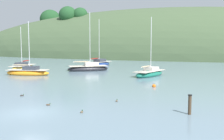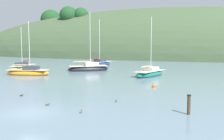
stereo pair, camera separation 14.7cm
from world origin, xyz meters
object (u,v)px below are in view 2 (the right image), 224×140
object	(u,v)px
duck_straggler	(81,112)
duck_lone_left	(22,95)
sailboat_red_portside	(150,73)
mooring_buoy_channel	(154,86)
sailboat_teal_outer	(28,72)
sailboat_white_near	(89,68)
duck_lead	(116,101)
sailboat_cream_ketch	(23,67)
jetty_piling	(189,104)
sailboat_navy_dinghy	(99,64)
duck_lone_right	(48,105)

from	to	relation	value
duck_straggler	duck_lone_left	distance (m)	9.04
sailboat_red_portside	mooring_buoy_channel	size ratio (longest dim) A/B	16.90
sailboat_teal_outer	sailboat_white_near	world-z (taller)	sailboat_white_near
sailboat_red_portside	duck_lead	xyz separation A→B (m)	(0.45, -18.64, -0.36)
sailboat_white_near	sailboat_cream_ketch	size ratio (longest dim) A/B	1.31
sailboat_red_portside	duck_straggler	world-z (taller)	sailboat_red_portside
sailboat_cream_ketch	jetty_piling	bearing A→B (deg)	-37.03
mooring_buoy_channel	sailboat_navy_dinghy	bearing A→B (deg)	123.90
sailboat_navy_dinghy	jetty_piling	world-z (taller)	sailboat_navy_dinghy
sailboat_white_near	duck_lead	xyz separation A→B (m)	(12.30, -22.89, -0.39)
sailboat_white_near	duck_lead	bearing A→B (deg)	-61.74
sailboat_teal_outer	duck_lone_left	distance (m)	17.39
sailboat_white_near	duck_lead	distance (m)	25.99
sailboat_white_near	duck_lone_left	xyz separation A→B (m)	(2.85, -23.39, -0.39)
sailboat_teal_outer	sailboat_white_near	distance (m)	10.95
sailboat_navy_dinghy	sailboat_red_portside	bearing A→B (deg)	-45.11
sailboat_white_near	sailboat_cream_ketch	bearing A→B (deg)	-170.18
mooring_buoy_channel	sailboat_cream_ketch	bearing A→B (deg)	155.47
sailboat_red_portside	duck_lead	size ratio (longest dim) A/B	21.48
sailboat_navy_dinghy	duck_lone_right	size ratio (longest dim) A/B	24.34
sailboat_navy_dinghy	sailboat_white_near	bearing A→B (deg)	-80.30
sailboat_cream_ketch	duck_lead	distance (m)	32.19
sailboat_teal_outer	duck_lone_right	world-z (taller)	sailboat_teal_outer
sailboat_navy_dinghy	sailboat_red_portside	xyz separation A→B (m)	(13.43, -13.48, -0.03)
sailboat_cream_ketch	duck_lead	xyz separation A→B (m)	(24.59, -20.77, -0.37)
jetty_piling	sailboat_red_portside	bearing A→B (deg)	107.71
sailboat_teal_outer	duck_lone_left	bearing A→B (deg)	-57.24
sailboat_navy_dinghy	sailboat_cream_ketch	world-z (taller)	sailboat_navy_dinghy
sailboat_teal_outer	duck_lone_right	bearing A→B (deg)	-51.23
sailboat_navy_dinghy	sailboat_teal_outer	size ratio (longest dim) A/B	1.18
sailboat_navy_dinghy	mooring_buoy_channel	xyz separation A→B (m)	(15.74, -23.43, -0.33)
sailboat_navy_dinghy	jetty_piling	bearing A→B (deg)	-59.78
sailboat_white_near	mooring_buoy_channel	bearing A→B (deg)	-45.07
sailboat_navy_dinghy	sailboat_teal_outer	distance (m)	18.68
mooring_buoy_channel	duck_lone_right	xyz separation A→B (m)	(-6.82, -11.89, -0.07)
sailboat_teal_outer	jetty_piling	size ratio (longest dim) A/B	5.88
jetty_piling	duck_lone_left	bearing A→B (deg)	172.59
sailboat_teal_outer	sailboat_cream_ketch	world-z (taller)	sailboat_teal_outer
sailboat_navy_dinghy	duck_lone_right	bearing A→B (deg)	-75.82
duck_lead	jetty_piling	bearing A→B (deg)	-21.99
sailboat_red_portside	duck_straggler	xyz separation A→B (m)	(-0.90, -23.14, -0.36)
mooring_buoy_channel	duck_lead	xyz separation A→B (m)	(-1.86, -8.69, -0.07)
sailboat_teal_outer	jetty_piling	xyz separation A→B (m)	(25.18, -16.67, 0.33)
mooring_buoy_channel	duck_lead	distance (m)	8.89
sailboat_navy_dinghy	duck_lone_right	xyz separation A→B (m)	(8.93, -35.32, -0.39)
sailboat_navy_dinghy	duck_straggler	world-z (taller)	sailboat_navy_dinghy
duck_lone_left	duck_lead	world-z (taller)	same
duck_lone_left	duck_lead	distance (m)	9.47
sailboat_cream_ketch	mooring_buoy_channel	world-z (taller)	sailboat_cream_ketch
duck_straggler	jetty_piling	world-z (taller)	jetty_piling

